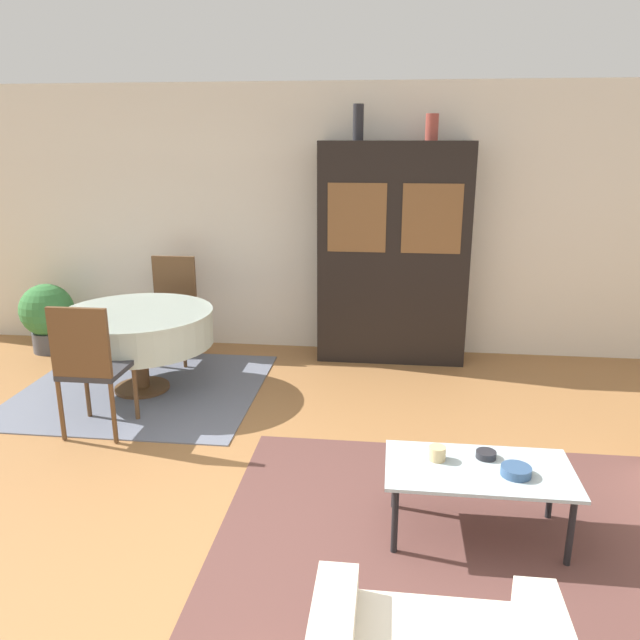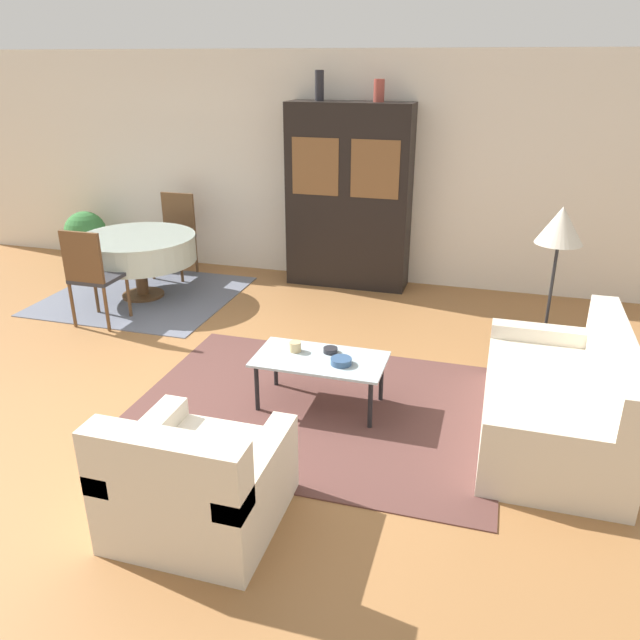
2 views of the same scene
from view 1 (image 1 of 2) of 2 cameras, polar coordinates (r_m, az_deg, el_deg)
ground_plane at (r=3.56m, az=-6.27°, el=-21.32°), size 14.00×14.00×0.00m
wall_back at (r=6.46m, az=0.56°, el=9.02°), size 10.00×0.06×2.70m
area_rug at (r=3.81m, az=13.70°, el=-18.82°), size 2.87×2.17×0.01m
dining_rug at (r=5.85m, az=-15.94°, el=-6.06°), size 2.09×1.94×0.01m
coffee_table at (r=3.65m, az=14.31°, el=-13.55°), size 1.03×0.55×0.42m
display_cabinet at (r=6.20m, az=6.69°, el=6.03°), size 1.45×0.45×2.15m
dining_table at (r=5.65m, az=-16.38°, el=-0.68°), size 1.31×1.31×0.72m
dining_chair_near at (r=4.89m, az=-20.33°, el=-3.65°), size 0.44×0.44×1.02m
dining_chair_far at (r=6.43m, az=-13.38°, el=1.61°), size 0.44×0.44×1.02m
cup at (r=3.64m, az=10.67°, el=-11.89°), size 0.10×0.10×0.08m
bowl at (r=3.60m, az=17.48°, el=-13.03°), size 0.16×0.16×0.05m
bowl_small at (r=3.73m, az=14.94°, el=-11.80°), size 0.11×0.11×0.04m
vase_tall at (r=6.11m, az=3.52°, el=17.60°), size 0.10×0.10×0.33m
vase_short at (r=6.11m, az=10.20°, el=16.97°), size 0.12×0.12×0.24m
potted_plant at (r=7.10m, az=-23.67°, el=0.47°), size 0.55×0.55×0.72m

